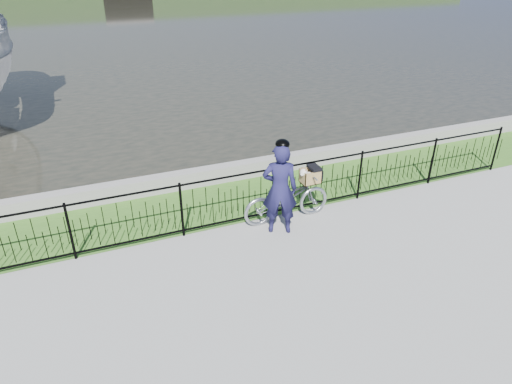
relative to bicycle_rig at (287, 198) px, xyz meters
name	(u,v)px	position (x,y,z in m)	size (l,w,h in m)	color
ground	(263,270)	(-1.13, -1.40, -0.50)	(120.00, 120.00, 0.00)	gray
grass_strip	(217,203)	(-1.13, 1.20, -0.50)	(60.00, 2.00, 0.01)	#3B6A21
water	(95,24)	(-1.13, 31.60, -0.50)	(120.00, 120.00, 0.00)	#2A2920
quay_wall	(203,176)	(-1.13, 2.20, -0.30)	(60.00, 0.30, 0.40)	gray
fence	(231,200)	(-1.13, 0.20, 0.07)	(14.00, 0.06, 1.15)	black
bicycle_rig	(287,198)	(0.00, 0.00, 0.00)	(1.86, 0.65, 1.12)	#A2A7AD
cyclist	(280,188)	(-0.33, -0.34, 0.45)	(0.79, 0.67, 1.92)	#18163E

